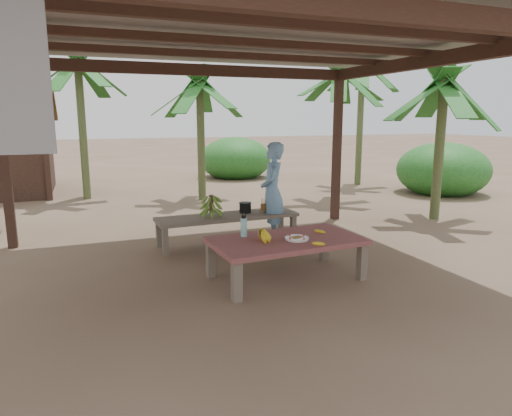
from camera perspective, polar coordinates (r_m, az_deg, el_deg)
name	(u,v)px	position (r m, az deg, el deg)	size (l,w,h in m)	color
ground	(236,272)	(5.87, -2.52, -8.02)	(80.00, 80.00, 0.00)	brown
pavilion	(233,43)	(5.59, -2.87, 19.90)	(6.60, 5.60, 2.95)	black
work_table	(286,244)	(5.54, 3.79, -4.49)	(1.86, 1.11, 0.50)	brown
bench	(228,219)	(7.09, -3.56, -1.34)	(2.22, 0.69, 0.45)	brown
ripe_banana_bunch	(260,235)	(5.39, 0.51, -3.38)	(0.25, 0.21, 0.15)	yellow
plate	(297,239)	(5.47, 5.12, -3.82)	(0.29, 0.29, 0.04)	white
loose_banana_front	(319,244)	(5.26, 7.83, -4.44)	(0.04, 0.16, 0.04)	yellow
loose_banana_side	(320,231)	(5.82, 7.99, -2.93)	(0.04, 0.15, 0.04)	yellow
water_flask	(244,226)	(5.59, -1.53, -2.31)	(0.08, 0.08, 0.30)	#40C9CA
green_banana_stalk	(211,205)	(6.96, -5.61, 0.35)	(0.31, 0.31, 0.35)	#598C2D
cooking_pot	(245,208)	(7.24, -1.36, 0.03)	(0.19, 0.19, 0.16)	black
skewer_rack	(265,205)	(7.23, 1.14, 0.35)	(0.18, 0.08, 0.24)	#A57F47
woman	(272,192)	(7.24, 2.06, 2.06)	(0.57, 0.37, 1.56)	#71A5D6
banana_plant_ne	(339,83)	(11.15, 10.36, 15.14)	(1.80, 1.80, 3.22)	#596638
banana_plant_n	(200,93)	(10.96, -7.03, 14.09)	(1.80, 1.80, 2.98)	#596638
banana_plant_nw	(78,72)	(11.70, -21.33, 15.60)	(1.80, 1.80, 3.48)	#596638
banana_plant_e	(443,95)	(9.36, 22.39, 12.95)	(1.80, 1.80, 2.83)	#596638
banana_plant_far	(362,72)	(13.73, 13.14, 16.24)	(1.80, 1.80, 3.71)	#596638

